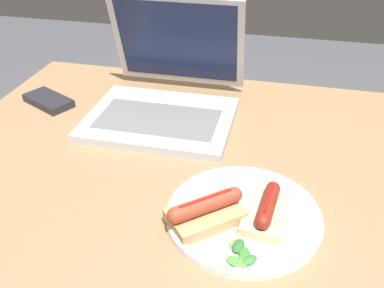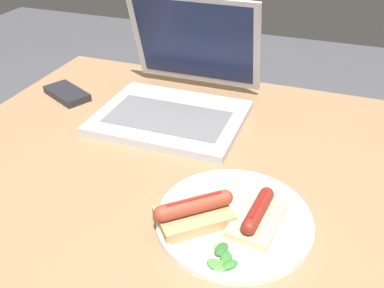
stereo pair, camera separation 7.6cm
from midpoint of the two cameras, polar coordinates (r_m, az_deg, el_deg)
The scene contains 7 objects.
desk at distance 0.89m, azimuth 2.29°, elevation -6.56°, with size 1.00×0.78×0.74m.
laptop at distance 0.97m, azimuth 0.32°, elevation 6.54°, with size 0.31×0.32×0.24m.
plate at distance 0.69m, azimuth 8.85°, elevation -9.92°, with size 0.25×0.25×0.02m.
sausage_toast_left at distance 0.67m, azimuth 11.99°, elevation -9.43°, with size 0.08×0.12×0.04m.
sausage_toast_middle at distance 0.66m, azimuth 3.62°, elevation -9.20°, with size 0.13×0.13×0.05m.
salad_pile at distance 0.62m, azimuth 7.76°, elevation -14.92°, with size 0.05×0.06×0.01m.
external_drive at distance 1.09m, azimuth -14.44°, elevation 6.49°, with size 0.14×0.11×0.02m.
Camera 2 is at (0.24, -0.65, 1.21)m, focal length 40.00 mm.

